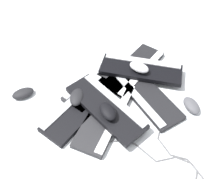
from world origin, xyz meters
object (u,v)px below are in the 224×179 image
(mouse_0, at_px, (77,97))
(mouse_3, at_px, (139,67))
(keyboard_2, at_px, (134,70))
(mouse_2, at_px, (192,105))
(mouse_1, at_px, (108,111))
(mouse_4, at_px, (23,93))
(keyboard_5, at_px, (141,69))
(keyboard_0, at_px, (106,114))
(keyboard_3, at_px, (100,81))
(keyboard_4, at_px, (81,107))
(keyboard_1, at_px, (145,94))
(keyboard_6, at_px, (106,107))

(mouse_0, height_order, mouse_3, mouse_3)
(keyboard_2, height_order, mouse_2, mouse_2)
(mouse_1, bearing_deg, mouse_4, 45.25)
(keyboard_2, bearing_deg, keyboard_5, 52.70)
(keyboard_0, xyz_separation_m, mouse_0, (-0.08, -0.14, 0.04))
(mouse_2, bearing_deg, keyboard_3, -130.49)
(keyboard_5, distance_m, mouse_4, 0.64)
(keyboard_0, height_order, mouse_0, mouse_0)
(keyboard_2, distance_m, keyboard_4, 0.38)
(keyboard_4, bearing_deg, keyboard_5, 125.63)
(keyboard_0, bearing_deg, keyboard_1, 120.72)
(keyboard_2, xyz_separation_m, keyboard_3, (0.08, -0.19, 0.00))
(keyboard_4, distance_m, mouse_0, 0.05)
(mouse_0, bearing_deg, mouse_2, -88.20)
(keyboard_3, xyz_separation_m, mouse_1, (0.25, 0.04, 0.07))
(keyboard_0, bearing_deg, keyboard_4, -111.47)
(mouse_3, bearing_deg, keyboard_1, -43.73)
(keyboard_5, bearing_deg, keyboard_3, -76.57)
(keyboard_4, relative_size, keyboard_6, 1.01)
(keyboard_6, relative_size, mouse_4, 3.93)
(mouse_0, distance_m, mouse_3, 0.37)
(mouse_2, bearing_deg, keyboard_6, -106.41)
(keyboard_0, bearing_deg, mouse_2, 95.13)
(keyboard_1, bearing_deg, keyboard_6, -64.76)
(keyboard_3, distance_m, mouse_2, 0.49)
(keyboard_5, relative_size, mouse_3, 4.22)
(mouse_0, bearing_deg, keyboard_1, -77.40)
(mouse_0, distance_m, mouse_2, 0.57)
(mouse_2, bearing_deg, mouse_1, -99.04)
(mouse_1, distance_m, mouse_4, 0.47)
(keyboard_3, bearing_deg, mouse_3, 98.50)
(mouse_4, bearing_deg, mouse_3, 165.93)
(mouse_4, bearing_deg, keyboard_6, 139.83)
(keyboard_1, height_order, mouse_1, mouse_1)
(mouse_0, bearing_deg, keyboard_0, -113.38)
(keyboard_5, height_order, mouse_4, keyboard_5)
(keyboard_3, bearing_deg, mouse_2, 67.85)
(keyboard_2, height_order, keyboard_6, keyboard_6)
(keyboard_0, relative_size, keyboard_4, 1.05)
(mouse_3, bearing_deg, mouse_4, -132.98)
(keyboard_2, relative_size, keyboard_6, 1.02)
(keyboard_3, relative_size, mouse_4, 3.94)
(mouse_2, height_order, mouse_4, same)
(keyboard_0, distance_m, keyboard_4, 0.13)
(keyboard_2, relative_size, mouse_3, 4.00)
(mouse_0, relative_size, mouse_3, 1.00)
(keyboard_2, bearing_deg, keyboard_4, -48.13)
(keyboard_2, height_order, mouse_1, mouse_1)
(mouse_2, bearing_deg, mouse_4, -115.19)
(mouse_4, bearing_deg, keyboard_2, 170.80)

